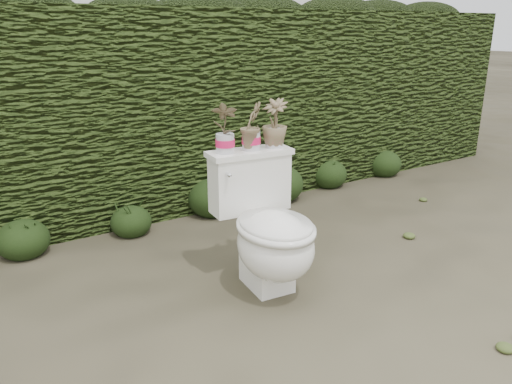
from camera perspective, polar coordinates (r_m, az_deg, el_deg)
ground at (r=3.08m, az=-3.04°, el=-9.85°), size 60.00×60.00×0.00m
hedge at (r=4.24m, az=-14.07°, el=8.90°), size 8.00×1.00×1.60m
toilet at (r=2.84m, az=1.45°, el=-4.50°), size 0.52×0.72×0.78m
potted_plant_left at (r=2.82m, az=-3.58°, el=7.20°), size 0.17×0.17×0.28m
potted_plant_center at (r=2.88m, az=-0.56°, el=7.37°), size 0.19×0.18×0.26m
potted_plant_right at (r=2.95m, az=2.14°, el=7.72°), size 0.21×0.21×0.27m
liriope_clump_2 at (r=3.67m, az=-25.14°, el=-4.56°), size 0.34×0.34×0.27m
liriope_clump_3 at (r=3.78m, az=-14.12°, el=-2.93°), size 0.30×0.30×0.24m
liriope_clump_4 at (r=4.06m, az=-4.94°, el=-0.31°), size 0.41×0.41×0.33m
liriope_clump_5 at (r=4.39m, az=2.66°, el=1.29°), size 0.43×0.43×0.34m
liriope_clump_6 at (r=4.83m, az=8.24°, el=2.37°), size 0.36×0.36×0.29m
liriope_clump_7 at (r=5.31m, az=14.41°, el=3.44°), size 0.36×0.36×0.29m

